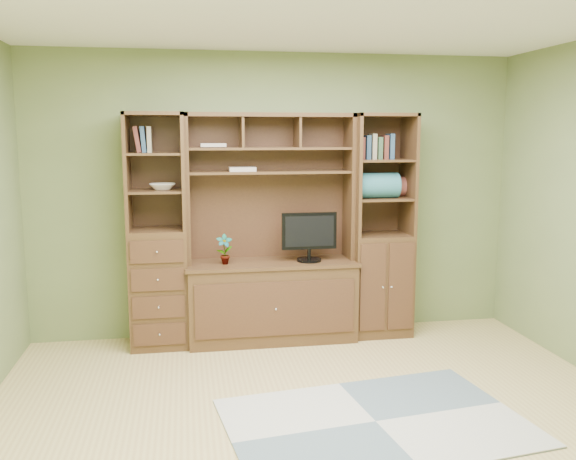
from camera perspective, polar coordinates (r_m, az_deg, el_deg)
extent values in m
cube|color=tan|center=(4.13, 3.35, -17.92)|extent=(4.60, 4.10, 0.04)
cube|color=white|center=(3.76, 3.73, 20.24)|extent=(4.60, 4.10, 0.04)
cube|color=olive|center=(5.68, -1.08, 3.24)|extent=(4.50, 0.04, 2.60)
cube|color=olive|center=(1.88, 17.71, -8.89)|extent=(4.50, 0.04, 2.60)
cube|color=#452C18|center=(5.44, -1.56, 0.06)|extent=(1.54, 0.53, 2.05)
cube|color=#452C18|center=(5.43, -12.12, -0.15)|extent=(0.50, 0.45, 2.05)
cube|color=#452C18|center=(5.71, 8.62, 0.39)|extent=(0.55, 0.45, 2.05)
cube|color=gray|center=(4.20, 8.20, -17.36)|extent=(2.07, 1.52, 0.01)
cube|color=black|center=(5.46, 2.00, 0.20)|extent=(0.50, 0.22, 0.61)
imported|color=#9A5934|center=(5.39, -5.97, -1.81)|extent=(0.14, 0.10, 0.27)
cube|color=#B7A89C|center=(5.44, -4.31, 5.71)|extent=(0.23, 0.17, 0.04)
imported|color=silver|center=(5.38, -11.66, 4.00)|extent=(0.22, 0.22, 0.06)
cube|color=#28626B|center=(5.60, 8.27, 4.15)|extent=(0.40, 0.23, 0.23)
cube|color=brown|center=(5.79, 9.71, 4.03)|extent=(0.33, 0.18, 0.18)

